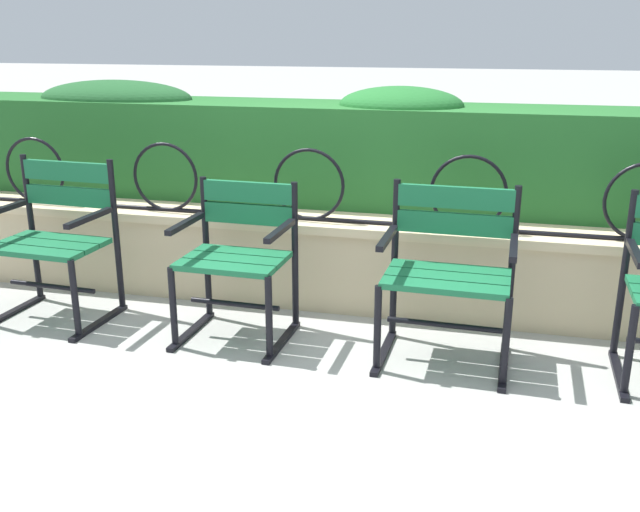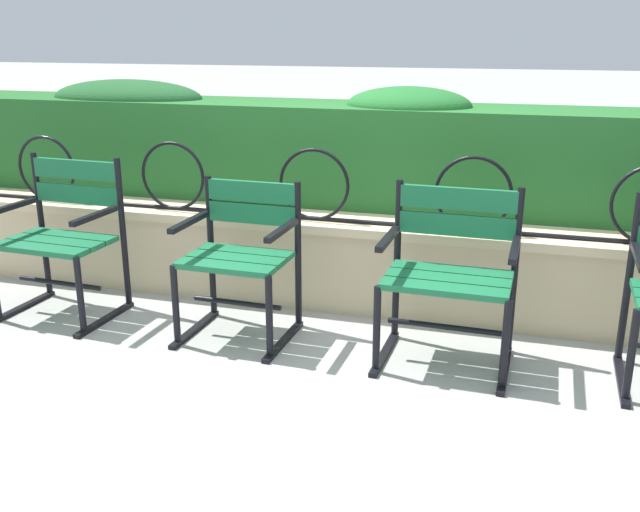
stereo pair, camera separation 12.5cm
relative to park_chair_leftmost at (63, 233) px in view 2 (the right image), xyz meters
name	(u,v)px [view 2 (the right image)]	position (x,y,z in m)	size (l,w,h in m)	color
ground_plane	(315,369)	(1.60, -0.32, -0.47)	(60.00, 60.00, 0.00)	#9E9E99
stone_wall	(358,263)	(1.60, 0.56, -0.20)	(7.36, 0.41, 0.53)	#C6B289
iron_arch_fence	(320,190)	(1.38, 0.49, 0.24)	(6.82, 0.02, 0.42)	black
hedge_row	(377,149)	(1.60, 1.04, 0.40)	(7.21, 0.61, 0.75)	#236028
park_chair_leftmost	(63,233)	(0.00, 0.00, 0.00)	(0.64, 0.55, 0.90)	#19663D
park_chair_centre_left	(241,253)	(1.10, 0.00, -0.02)	(0.57, 0.53, 0.82)	#19663D
park_chair_centre_right	(450,270)	(2.20, -0.01, -0.01)	(0.65, 0.54, 0.86)	#19663D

